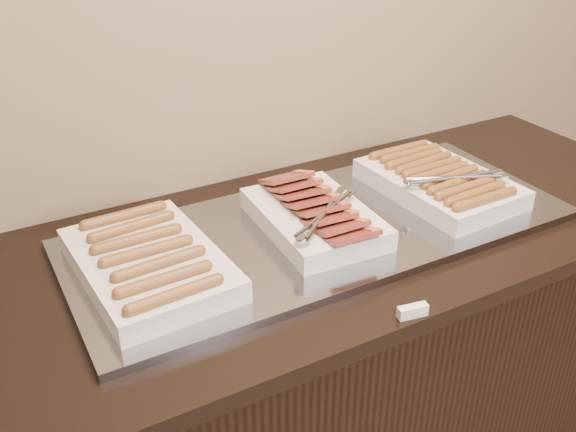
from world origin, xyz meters
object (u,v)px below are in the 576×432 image
object	(u,v)px
warming_tray	(323,228)
dish_center	(315,216)
counter	(309,376)
dish_left	(149,262)
dish_right	(440,181)

from	to	relation	value
warming_tray	dish_center	xyz separation A→B (m)	(-0.03, -0.00, 0.04)
counter	dish_left	distance (m)	0.64
counter	warming_tray	size ratio (longest dim) A/B	1.72
counter	warming_tray	xyz separation A→B (m)	(0.03, 0.00, 0.46)
dish_right	counter	bearing A→B (deg)	176.71
dish_center	dish_right	xyz separation A→B (m)	(0.38, 0.00, -0.00)
dish_left	counter	bearing A→B (deg)	-3.23
dish_right	dish_center	bearing A→B (deg)	177.33
warming_tray	dish_left	world-z (taller)	dish_left
counter	dish_right	distance (m)	0.63
counter	dish_left	size ratio (longest dim) A/B	4.97
dish_center	dish_right	distance (m)	0.38
counter	dish_left	world-z (taller)	dish_left
warming_tray	dish_left	bearing A→B (deg)	180.00
warming_tray	dish_left	xyz separation A→B (m)	(-0.43, 0.00, 0.04)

